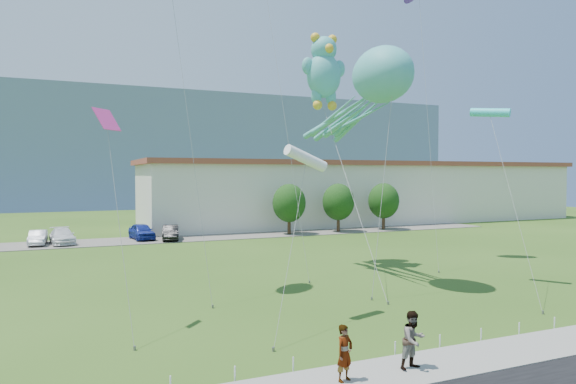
% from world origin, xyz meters
% --- Properties ---
extents(ground, '(160.00, 160.00, 0.00)m').
position_xyz_m(ground, '(0.00, 0.00, 0.00)').
color(ground, '#2F5016').
rests_on(ground, ground).
extents(sidewalk, '(80.00, 2.50, 0.10)m').
position_xyz_m(sidewalk, '(0.00, -2.75, 0.05)').
color(sidewalk, gray).
rests_on(sidewalk, ground).
extents(parking_strip, '(70.00, 6.00, 0.06)m').
position_xyz_m(parking_strip, '(0.00, 35.00, 0.03)').
color(parking_strip, '#59544C').
rests_on(parking_strip, ground).
extents(hill_ridge, '(160.00, 50.00, 25.00)m').
position_xyz_m(hill_ridge, '(0.00, 120.00, 12.50)').
color(hill_ridge, slate).
rests_on(hill_ridge, ground).
extents(warehouse, '(61.00, 15.00, 8.20)m').
position_xyz_m(warehouse, '(26.00, 44.00, 4.12)').
color(warehouse, beige).
rests_on(warehouse, ground).
extents(rope_fence, '(26.05, 0.05, 0.50)m').
position_xyz_m(rope_fence, '(0.00, -1.30, 0.25)').
color(rope_fence, white).
rests_on(rope_fence, ground).
extents(tree_near, '(3.60, 3.60, 5.47)m').
position_xyz_m(tree_near, '(10.00, 34.00, 3.39)').
color(tree_near, '#3F2B19').
rests_on(tree_near, ground).
extents(tree_mid, '(3.60, 3.60, 5.47)m').
position_xyz_m(tree_mid, '(16.00, 34.00, 3.39)').
color(tree_mid, '#3F2B19').
rests_on(tree_mid, ground).
extents(tree_far, '(3.60, 3.60, 5.47)m').
position_xyz_m(tree_far, '(22.00, 34.00, 3.39)').
color(tree_far, '#3F2B19').
rests_on(tree_far, ground).
extents(pedestrian_left, '(0.75, 0.62, 1.75)m').
position_xyz_m(pedestrian_left, '(-3.92, -2.80, 0.98)').
color(pedestrian_left, gray).
rests_on(pedestrian_left, sidewalk).
extents(pedestrian_right, '(1.02, 0.85, 1.91)m').
position_xyz_m(pedestrian_right, '(-1.34, -2.80, 1.06)').
color(pedestrian_right, gray).
rests_on(pedestrian_right, sidewalk).
extents(parked_car_silver, '(1.58, 4.08, 1.33)m').
position_xyz_m(parked_car_silver, '(-14.42, 35.19, 0.72)').
color(parked_car_silver, silver).
rests_on(parked_car_silver, parking_strip).
extents(parked_car_white, '(2.53, 5.08, 1.42)m').
position_xyz_m(parked_car_white, '(-12.38, 35.16, 0.77)').
color(parked_car_white, white).
rests_on(parked_car_white, parking_strip).
extents(parked_car_blue, '(2.42, 4.79, 1.57)m').
position_xyz_m(parked_car_blue, '(-5.19, 35.64, 0.84)').
color(parked_car_blue, navy).
rests_on(parked_car_blue, parking_strip).
extents(parked_car_black, '(2.28, 4.56, 1.43)m').
position_xyz_m(parked_car_black, '(-2.62, 34.15, 0.78)').
color(parked_car_black, black).
rests_on(parked_car_black, parking_strip).
extents(octopus_kite, '(3.65, 9.60, 13.68)m').
position_xyz_m(octopus_kite, '(4.60, 9.41, 11.33)').
color(octopus_kite, teal).
rests_on(octopus_kite, ground).
extents(teddy_bear_kite, '(3.41, 11.55, 16.18)m').
position_xyz_m(teddy_bear_kite, '(4.57, 15.28, 13.70)').
color(teddy_bear_kite, teal).
rests_on(teddy_bear_kite, ground).
extents(small_kite_white, '(3.27, 4.71, 7.65)m').
position_xyz_m(small_kite_white, '(-1.94, 4.29, 7.16)').
color(small_kite_white, white).
rests_on(small_kite_white, ground).
extents(small_kite_cyan, '(2.92, 7.27, 10.56)m').
position_xyz_m(small_kite_cyan, '(11.07, 6.56, 10.03)').
color(small_kite_cyan, '#34DEEA').
rests_on(small_kite_cyan, ground).
extents(small_kite_pink, '(1.36, 4.02, 9.23)m').
position_xyz_m(small_kite_pink, '(-10.15, 5.91, 7.94)').
color(small_kite_pink, '#DF3189').
rests_on(small_kite_pink, ground).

